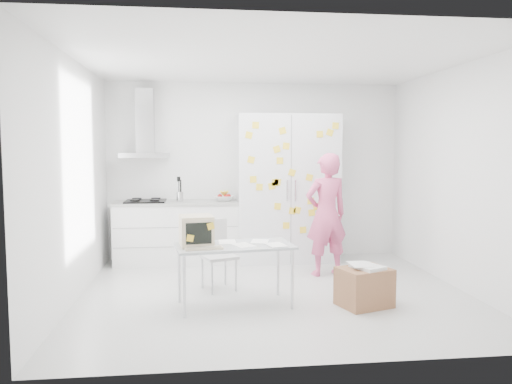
{
  "coord_description": "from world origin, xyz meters",
  "views": [
    {
      "loc": [
        -0.87,
        -5.7,
        1.7
      ],
      "look_at": [
        -0.12,
        0.78,
        1.13
      ],
      "focal_mm": 35.0,
      "sensor_mm": 36.0,
      "label": 1
    }
  ],
  "objects": [
    {
      "name": "ceiling",
      "position": [
        0.0,
        0.0,
        2.7
      ],
      "size": [
        4.5,
        4.0,
        0.02
      ],
      "primitive_type": "cube",
      "color": "white",
      "rests_on": "walls"
    },
    {
      "name": "person",
      "position": [
        0.82,
        0.75,
        0.82
      ],
      "size": [
        0.67,
        0.52,
        1.64
      ],
      "primitive_type": "imported",
      "rotation": [
        0.0,
        0.0,
        3.37
      ],
      "color": "#DD5685",
      "rests_on": "ground"
    },
    {
      "name": "cardboard_box",
      "position": [
        0.89,
        -0.61,
        0.22
      ],
      "size": [
        0.62,
        0.56,
        0.46
      ],
      "rotation": [
        0.0,
        0.0,
        0.32
      ],
      "color": "#91603E",
      "rests_on": "ground"
    },
    {
      "name": "counter_run",
      "position": [
        -1.2,
        1.7,
        0.47
      ],
      "size": [
        1.84,
        0.63,
        1.28
      ],
      "color": "white",
      "rests_on": "ground"
    },
    {
      "name": "tall_cabinet",
      "position": [
        0.45,
        1.67,
        1.1
      ],
      "size": [
        1.5,
        0.68,
        2.2
      ],
      "color": "silver",
      "rests_on": "ground"
    },
    {
      "name": "chair",
      "position": [
        -0.67,
        0.26,
        0.47
      ],
      "size": [
        0.49,
        0.49,
        0.84
      ],
      "rotation": [
        0.0,
        0.0,
        0.37
      ],
      "color": "beige",
      "rests_on": "ground"
    },
    {
      "name": "floor",
      "position": [
        0.0,
        0.0,
        -0.01
      ],
      "size": [
        4.5,
        4.0,
        0.02
      ],
      "primitive_type": "cube",
      "color": "silver",
      "rests_on": "ground"
    },
    {
      "name": "range_hood",
      "position": [
        -1.65,
        1.84,
        1.96
      ],
      "size": [
        0.7,
        0.48,
        1.01
      ],
      "color": "silver",
      "rests_on": "walls"
    },
    {
      "name": "walls",
      "position": [
        0.0,
        0.72,
        1.35
      ],
      "size": [
        4.52,
        4.01,
        2.7
      ],
      "color": "white",
      "rests_on": "ground"
    },
    {
      "name": "desk",
      "position": [
        -0.75,
        -0.44,
        0.75
      ],
      "size": [
        1.31,
        0.78,
        0.99
      ],
      "rotation": [
        0.0,
        0.0,
        0.14
      ],
      "color": "#B0B7BC",
      "rests_on": "ground"
    }
  ]
}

